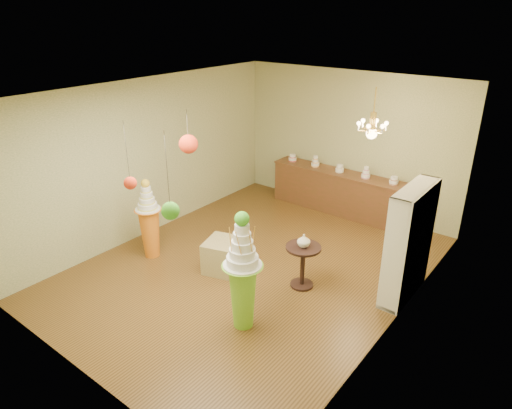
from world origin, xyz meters
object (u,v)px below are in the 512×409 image
Objects in this scene: pedestal_orange at (150,226)px; sideboard at (338,191)px; pedestal_green at (243,281)px; round_table at (303,261)px.

sideboard is (1.71, 3.78, -0.11)m from pedestal_orange.
sideboard is at bearing 101.13° from pedestal_green.
pedestal_orange reaches higher than sideboard.
pedestal_orange is at bearing -162.72° from round_table.
sideboard is 4.23× the size of round_table.
pedestal_orange is 2.05× the size of round_table.
sideboard is (-0.84, 4.29, -0.25)m from pedestal_green.
sideboard is 3.10m from round_table.
pedestal_green reaches higher than round_table.
pedestal_green is 0.58× the size of sideboard.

